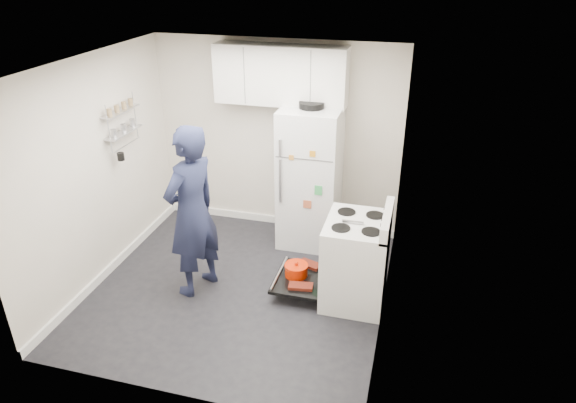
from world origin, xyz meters
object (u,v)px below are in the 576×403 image
(open_oven_door, at_px, (299,275))
(refrigerator, at_px, (310,177))
(electric_range, at_px, (354,262))
(person, at_px, (192,212))

(open_oven_door, xyz_separation_m, refrigerator, (-0.13, 1.09, 0.72))
(open_oven_door, bearing_deg, refrigerator, 97.01)
(refrigerator, bearing_deg, open_oven_door, -82.99)
(electric_range, distance_m, person, 1.80)
(electric_range, distance_m, refrigerator, 1.39)
(refrigerator, bearing_deg, person, -125.67)
(open_oven_door, distance_m, refrigerator, 1.31)
(person, bearing_deg, refrigerator, 164.36)
(person, bearing_deg, open_oven_door, 123.66)
(electric_range, xyz_separation_m, person, (-1.71, -0.25, 0.49))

